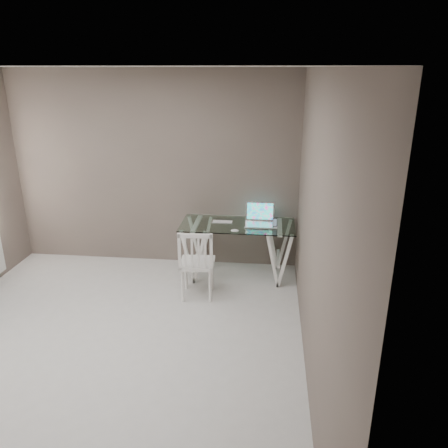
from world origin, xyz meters
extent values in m
plane|color=beige|center=(0.00, 0.00, 0.00)|extent=(4.50, 4.50, 0.00)
cube|color=white|center=(0.00, 0.00, 2.70)|extent=(4.00, 4.50, 0.02)
cube|color=#62554D|center=(0.00, 2.25, 1.35)|extent=(4.00, 0.02, 2.70)
cube|color=#62554D|center=(2.00, 0.00, 1.35)|extent=(0.02, 4.50, 2.70)
cube|color=silver|center=(1.20, 1.85, 0.74)|extent=(1.50, 0.70, 0.01)
cube|color=white|center=(0.65, 1.85, 0.36)|extent=(0.24, 0.62, 0.72)
cube|color=white|center=(1.75, 1.85, 0.36)|extent=(0.24, 0.62, 0.72)
cube|color=white|center=(0.76, 1.24, 0.44)|extent=(0.44, 0.44, 0.04)
cylinder|color=white|center=(0.60, 1.07, 0.21)|extent=(0.04, 0.04, 0.42)
cylinder|color=white|center=(0.93, 1.09, 0.21)|extent=(0.04, 0.04, 0.42)
cylinder|color=white|center=(0.58, 1.40, 0.21)|extent=(0.04, 0.04, 0.42)
cylinder|color=white|center=(0.91, 1.42, 0.21)|extent=(0.04, 0.04, 0.42)
cube|color=white|center=(0.77, 1.05, 0.67)|extent=(0.41, 0.06, 0.46)
cube|color=silver|center=(1.48, 1.84, 0.75)|extent=(0.38, 0.26, 0.02)
cube|color=#19D899|center=(1.48, 2.01, 0.88)|extent=(0.38, 0.08, 0.25)
cube|color=silver|center=(0.99, 1.91, 0.75)|extent=(0.28, 0.12, 0.01)
ellipsoid|color=white|center=(1.18, 1.56, 0.76)|extent=(0.10, 0.06, 0.03)
cube|color=white|center=(1.69, 1.77, 0.75)|extent=(0.07, 0.07, 0.01)
cube|color=black|center=(1.69, 1.78, 0.81)|extent=(0.05, 0.03, 0.11)
camera|label=1|loc=(1.60, -3.55, 2.70)|focal=35.00mm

